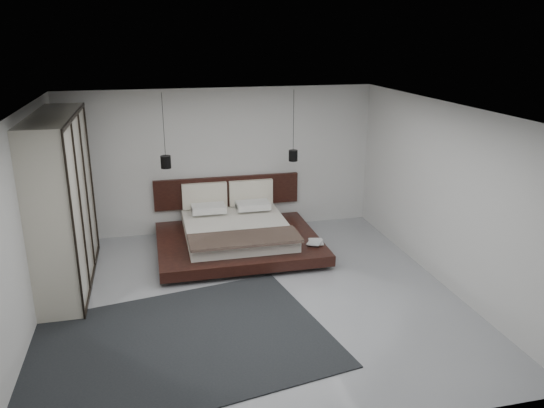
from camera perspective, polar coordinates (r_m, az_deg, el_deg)
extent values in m
plane|color=gray|center=(8.06, -2.10, -9.97)|extent=(6.00, 6.00, 0.00)
plane|color=white|center=(7.19, -2.35, 10.17)|extent=(6.00, 6.00, 0.00)
plane|color=silver|center=(10.36, -5.44, 4.63)|extent=(6.00, 0.00, 6.00)
plane|color=silver|center=(4.84, 4.81, -11.48)|extent=(6.00, 0.00, 6.00)
plane|color=silver|center=(7.57, -25.12, -2.08)|extent=(0.00, 6.00, 6.00)
plane|color=silver|center=(8.57, 17.87, 1.00)|extent=(0.00, 6.00, 6.00)
cube|color=black|center=(9.89, -22.13, 2.13)|extent=(0.05, 0.90, 2.60)
cube|color=black|center=(9.61, -3.62, -4.92)|extent=(2.24, 1.83, 0.08)
cube|color=black|center=(9.56, -3.64, -4.19)|extent=(2.85, 2.34, 0.18)
cube|color=white|center=(9.61, -3.80, -2.77)|extent=(1.83, 2.04, 0.22)
cube|color=black|center=(8.83, -2.95, -3.72)|extent=(1.85, 0.71, 0.05)
cube|color=white|center=(10.23, -6.92, -0.54)|extent=(0.63, 0.41, 0.12)
cube|color=white|center=(10.35, -2.21, -0.20)|extent=(0.63, 0.41, 0.12)
cube|color=white|center=(10.08, -6.83, -0.47)|extent=(0.63, 0.41, 0.12)
cube|color=white|center=(10.20, -2.06, -0.12)|extent=(0.63, 0.41, 0.12)
cube|color=black|center=(10.49, -4.83, 1.37)|extent=(2.85, 0.08, 0.60)
cube|color=silver|center=(10.36, -7.26, 0.90)|extent=(0.87, 0.10, 0.50)
cube|color=silver|center=(10.49, -2.27, 1.24)|extent=(0.87, 0.10, 0.50)
imported|color=#99724C|center=(9.32, 4.02, -4.11)|extent=(0.30, 0.36, 0.03)
imported|color=#99724C|center=(9.27, 3.96, -4.04)|extent=(0.35, 0.38, 0.02)
cylinder|color=black|center=(9.48, -11.60, 8.35)|extent=(0.01, 0.01, 1.10)
cylinder|color=black|center=(9.61, -11.35, 4.45)|extent=(0.18, 0.18, 0.22)
cylinder|color=#FFE0B2|center=(9.63, -11.32, 3.89)|extent=(0.14, 0.14, 0.01)
cylinder|color=black|center=(9.83, 2.33, 8.99)|extent=(0.01, 0.01, 1.12)
cylinder|color=black|center=(9.96, 2.28, 5.23)|extent=(0.17, 0.17, 0.21)
cylinder|color=#FFE0B2|center=(9.98, 2.28, 4.74)|extent=(0.13, 0.13, 0.01)
cube|color=beige|center=(8.67, -21.64, 0.24)|extent=(0.61, 2.65, 2.65)
cube|color=black|center=(8.35, -20.49, 8.88)|extent=(0.03, 2.65, 0.06)
cube|color=black|center=(9.08, -18.71, -7.41)|extent=(0.03, 2.65, 0.06)
cube|color=black|center=(7.38, -20.53, -2.62)|extent=(0.03, 0.05, 2.65)
cube|color=black|center=(8.21, -19.85, -0.51)|extent=(0.03, 0.05, 2.65)
cube|color=black|center=(9.05, -19.30, 1.21)|extent=(0.03, 0.05, 2.65)
cube|color=black|center=(9.89, -18.84, 2.64)|extent=(0.03, 0.05, 2.65)
cube|color=black|center=(7.06, -10.32, -14.59)|extent=(4.26, 3.38, 0.02)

